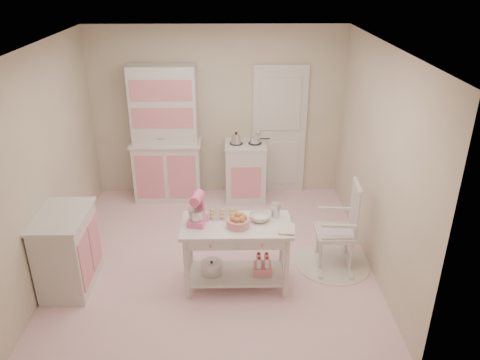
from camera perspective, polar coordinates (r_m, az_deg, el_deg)
name	(u,v)px	position (r m, az deg, el deg)	size (l,w,h in m)	color
room_shell	(212,133)	(5.27, -3.40, 5.74)	(3.84, 3.84, 2.62)	pink
door	(279,131)	(7.27, 4.81, 5.97)	(0.82, 0.05, 2.04)	silver
hutch	(165,135)	(7.10, -9.09, 5.43)	(1.06, 0.50, 2.08)	silver
stove	(245,171)	(7.20, 0.66, 1.07)	(0.62, 0.57, 0.92)	silver
base_cabinet	(67,251)	(5.62, -20.30, -8.07)	(0.54, 0.84, 0.92)	silver
lace_rug	(332,263)	(5.98, 11.18, -9.89)	(0.92, 0.92, 0.01)	white
rocking_chair	(336,225)	(5.69, 11.63, -5.39)	(0.48, 0.72, 1.10)	silver
work_table	(236,255)	(5.32, -0.46, -9.10)	(1.20, 0.60, 0.80)	silver
stand_mixer	(197,210)	(5.05, -5.26, -3.62)	(0.20, 0.28, 0.34)	pink
cookie_tray	(223,215)	(5.26, -2.13, -4.32)	(0.34, 0.24, 0.02)	silver
bread_basket	(238,223)	(5.04, -0.24, -5.23)	(0.25, 0.25, 0.09)	pink
mixing_bowl	(260,217)	(5.16, 2.41, -4.56)	(0.23, 0.23, 0.07)	silver
metal_pitcher	(275,210)	(5.22, 4.35, -3.63)	(0.10, 0.10, 0.17)	silver
recipe_book	(278,228)	(5.02, 4.71, -5.90)	(0.17, 0.23, 0.02)	silver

